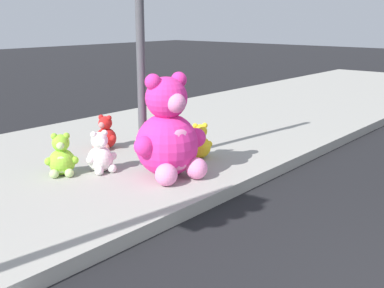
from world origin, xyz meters
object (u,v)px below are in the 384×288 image
Objects in this scene: plush_pink_large at (169,136)px; plush_yellow at (200,144)px; plush_white at (101,155)px; sign_pole at (140,32)px; plush_lime at (62,158)px; plush_red at (105,135)px.

plush_pink_large reaches higher than plush_yellow.
sign_pole is at bearing -17.04° from plush_white.
sign_pole is 6.11× the size of plush_white.
plush_pink_large is 0.92m from plush_white.
sign_pole is 1.71m from plush_yellow.
plush_lime is 1.26m from plush_red.
plush_red is at bearing 47.35° from plush_white.
plush_white is at bearing 162.96° from sign_pole.
sign_pole is 1.80m from plush_red.
plush_pink_large is 2.38× the size of plush_lime.
plush_red is (0.32, 1.57, -0.30)m from plush_pink_large.
plush_lime is 1.05× the size of plush_red.
plush_pink_large is 1.34m from plush_lime.
plush_white is (-1.28, 0.54, 0.01)m from plush_yellow.
sign_pole reaches higher than plush_red.
sign_pole is 6.58× the size of plush_yellow.
sign_pole is 1.82m from plush_lime.
plush_lime is (-0.96, 0.44, -1.49)m from sign_pole.
plush_lime reaches higher than plush_yellow.
plush_red is at bearing 78.47° from plush_pink_large.
sign_pole is at bearing -24.65° from plush_lime.
plush_white reaches higher than plush_yellow.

